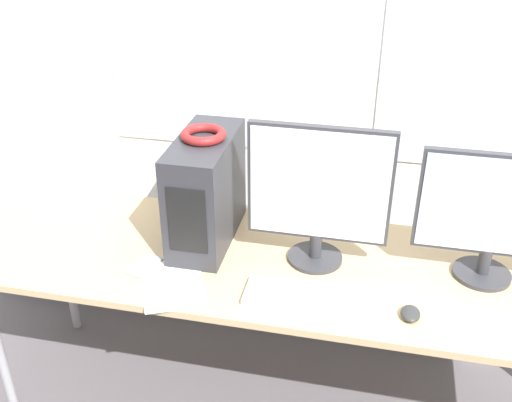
% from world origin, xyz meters
% --- Properties ---
extents(wall_back, '(8.00, 0.07, 2.70)m').
position_xyz_m(wall_back, '(0.00, 0.85, 1.35)').
color(wall_back, silver).
rests_on(wall_back, ground_plane).
extents(desk, '(2.40, 0.72, 0.76)m').
position_xyz_m(desk, '(0.00, 0.36, 0.71)').
color(desk, tan).
rests_on(desk, ground_plane).
extents(pc_tower, '(0.20, 0.46, 0.42)m').
position_xyz_m(pc_tower, '(-0.34, 0.46, 0.97)').
color(pc_tower, '#2D2D33').
rests_on(pc_tower, desk).
extents(headphones, '(0.17, 0.17, 0.03)m').
position_xyz_m(headphones, '(-0.34, 0.46, 1.20)').
color(headphones, maroon).
rests_on(headphones, pc_tower).
extents(monitor_main, '(0.51, 0.20, 0.54)m').
position_xyz_m(monitor_main, '(0.09, 0.40, 1.04)').
color(monitor_main, '#333338').
rests_on(monitor_main, desk).
extents(monitor_right_near, '(0.53, 0.20, 0.48)m').
position_xyz_m(monitor_right_near, '(0.69, 0.43, 1.02)').
color(monitor_right_near, '#333338').
rests_on(monitor_right_near, desk).
extents(keyboard, '(0.47, 0.15, 0.02)m').
position_xyz_m(keyboard, '(0.12, 0.15, 0.77)').
color(keyboard, silver).
rests_on(keyboard, desk).
extents(mouse, '(0.06, 0.09, 0.03)m').
position_xyz_m(mouse, '(0.44, 0.14, 0.77)').
color(mouse, '#2D2D2D').
rests_on(mouse, desk).
extents(cell_phone, '(0.11, 0.15, 0.01)m').
position_xyz_m(cell_phone, '(-0.51, 0.21, 0.76)').
color(cell_phone, '#99999E').
rests_on(cell_phone, desk).
extents(paper_sheet_left, '(0.31, 0.36, 0.00)m').
position_xyz_m(paper_sheet_left, '(-0.38, 0.14, 0.76)').
color(paper_sheet_left, white).
rests_on(paper_sheet_left, desk).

